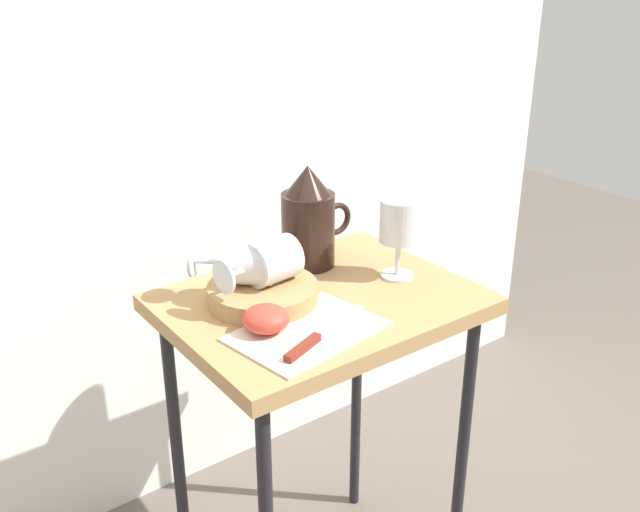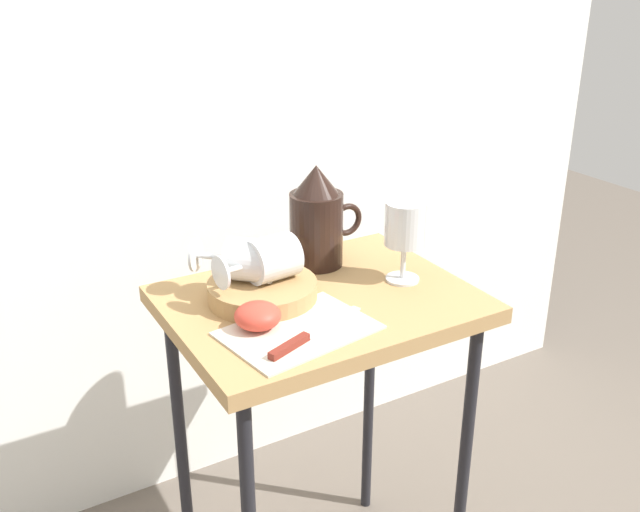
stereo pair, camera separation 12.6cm
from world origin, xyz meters
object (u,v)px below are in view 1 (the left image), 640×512
wine_glass_upright (399,225)px  knife (315,339)px  table (320,337)px  basket_tray (263,293)px  pitcher (309,226)px  wine_glass_tipped_near (248,263)px  apple_half_left (266,319)px  wine_glass_tipped_far (270,261)px

wine_glass_upright → knife: size_ratio=0.74×
knife → wine_glass_upright: bearing=22.4°
table → basket_tray: (-0.09, 0.04, 0.10)m
wine_glass_upright → knife: bearing=-157.6°
table → knife: (-0.11, -0.13, 0.09)m
basket_tray → pitcher: (0.16, 0.09, 0.06)m
pitcher → wine_glass_upright: bearing=-55.4°
table → wine_glass_tipped_near: bearing=151.0°
basket_tray → apple_half_left: (-0.05, -0.10, 0.01)m
table → wine_glass_tipped_far: size_ratio=4.64×
wine_glass_upright → table: bearing=174.4°
wine_glass_tipped_near → apple_half_left: 0.13m
wine_glass_upright → knife: (-0.28, -0.11, -0.10)m
pitcher → apple_half_left: pitcher is taller
wine_glass_tipped_far → apple_half_left: wine_glass_tipped_far is taller
basket_tray → wine_glass_tipped_far: wine_glass_tipped_far is taller
basket_tray → wine_glass_tipped_far: (0.02, 0.00, 0.06)m
pitcher → wine_glass_upright: size_ratio=1.31×
table → apple_half_left: apple_half_left is taller
basket_tray → wine_glass_upright: wine_glass_upright is taller
apple_half_left → knife: 0.09m
wine_glass_tipped_far → apple_half_left: size_ratio=1.99×
table → knife: size_ratio=3.38×
pitcher → apple_half_left: (-0.22, -0.18, -0.06)m
basket_tray → wine_glass_tipped_far: bearing=3.8°
apple_half_left → basket_tray: bearing=60.3°
pitcher → wine_glass_tipped_far: (-0.15, -0.09, -0.01)m
apple_half_left → knife: (0.04, -0.08, -0.02)m
apple_half_left → knife: bearing=-60.6°
basket_tray → wine_glass_upright: 0.29m
wine_glass_upright → apple_half_left: wine_glass_upright is taller
wine_glass_tipped_near → knife: (0.01, -0.19, -0.06)m
wine_glass_tipped_far → apple_half_left: (-0.07, -0.10, -0.05)m
pitcher → knife: 0.32m
pitcher → wine_glass_tipped_near: pitcher is taller
pitcher → wine_glass_tipped_far: pitcher is taller
table → pitcher: bearing=62.3°
basket_tray → wine_glass_upright: size_ratio=1.26×
table → basket_tray: size_ratio=3.65×
pitcher → apple_half_left: 0.29m
apple_half_left → wine_glass_tipped_near: bearing=72.1°
pitcher → wine_glass_upright: (0.10, -0.15, 0.02)m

